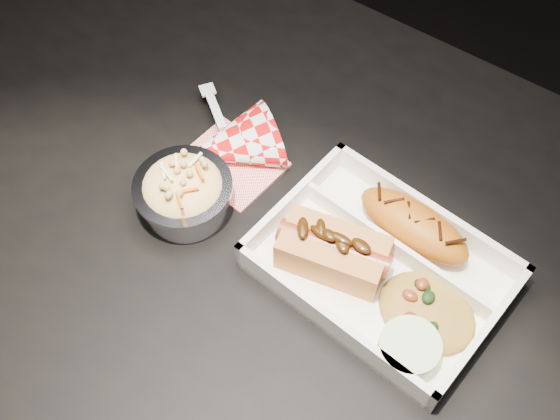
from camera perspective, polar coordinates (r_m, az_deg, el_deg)
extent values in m
cube|color=black|center=(0.76, 1.75, -5.79)|extent=(1.20, 0.80, 0.03)
cylinder|color=black|center=(1.44, -9.01, 8.92)|extent=(0.05, 0.05, 0.72)
cube|color=white|center=(0.75, 8.09, -5.06)|extent=(0.26, 0.20, 0.01)
cube|color=white|center=(0.78, 11.89, -0.25)|extent=(0.25, 0.03, 0.04)
cube|color=white|center=(0.71, 4.11, -9.23)|extent=(0.25, 0.03, 0.04)
cube|color=white|center=(0.77, 0.99, 0.54)|extent=(0.02, 0.18, 0.04)
cube|color=white|center=(0.73, 16.06, -9.82)|extent=(0.02, 0.18, 0.04)
cube|color=white|center=(0.75, 9.32, -3.30)|extent=(0.23, 0.03, 0.03)
ellipsoid|color=#B45B12|center=(0.76, 10.82, -1.23)|extent=(0.14, 0.06, 0.04)
cube|color=#BE7C41|center=(0.72, 3.86, -4.56)|extent=(0.11, 0.05, 0.04)
cube|color=#BE7C41|center=(0.74, 4.78, -2.42)|extent=(0.11, 0.05, 0.04)
cylinder|color=maroon|center=(0.72, 4.38, -3.12)|extent=(0.12, 0.05, 0.03)
ellipsoid|color=#B08433|center=(0.72, 12.01, -7.74)|extent=(0.11, 0.09, 0.03)
cylinder|color=beige|center=(0.70, 10.40, -11.12)|extent=(0.06, 0.06, 0.03)
cylinder|color=silver|center=(0.78, -7.75, 1.05)|extent=(0.10, 0.10, 0.04)
cylinder|color=silver|center=(0.77, -7.93, 1.92)|extent=(0.11, 0.11, 0.01)
ellipsoid|color=beige|center=(0.77, -7.93, 1.92)|extent=(0.09, 0.09, 0.04)
cube|color=red|center=(0.83, -3.95, 3.81)|extent=(0.12, 0.10, 0.00)
cone|color=red|center=(0.82, -4.14, 5.24)|extent=(0.15, 0.15, 0.10)
cube|color=white|center=(0.86, -5.26, 8.08)|extent=(0.05, 0.04, 0.00)
cube|color=white|center=(0.88, -5.92, 9.69)|extent=(0.03, 0.03, 0.00)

